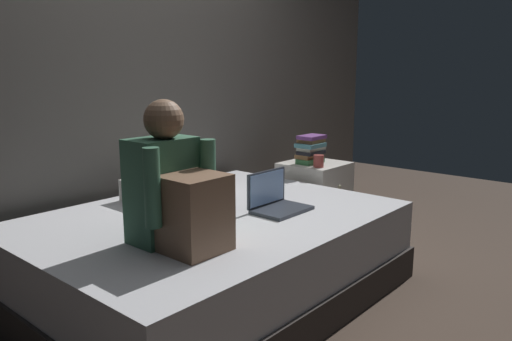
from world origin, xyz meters
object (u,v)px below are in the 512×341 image
at_px(nightstand, 314,198).
at_px(person_sitting, 175,191).
at_px(bed, 212,256).
at_px(book_stack, 311,149).
at_px(pillow, 174,187).
at_px(laptop, 276,201).
at_px(mug, 319,161).

bearing_deg(nightstand, person_sitting, -166.18).
relative_size(bed, person_sitting, 3.05).
xyz_separation_m(bed, person_sitting, (-0.43, -0.23, 0.49)).
bearing_deg(book_stack, person_sitting, -165.27).
relative_size(pillow, book_stack, 2.42).
bearing_deg(person_sitting, pillow, 50.91).
height_order(bed, laptop, laptop).
bearing_deg(book_stack, bed, -170.06).
height_order(person_sitting, laptop, person_sitting).
height_order(person_sitting, pillow, person_sitting).
distance_m(laptop, pillow, 0.69).
xyz_separation_m(person_sitting, pillow, (0.55, 0.68, -0.19)).
distance_m(nightstand, pillow, 1.24).
height_order(person_sitting, mug, person_sitting).
height_order(nightstand, person_sitting, person_sitting).
bearing_deg(mug, pillow, 160.74).
relative_size(nightstand, book_stack, 2.42).
distance_m(bed, mug, 1.23).
xyz_separation_m(bed, pillow, (0.12, 0.45, 0.31)).
relative_size(bed, laptop, 6.25).
height_order(laptop, pillow, laptop).
relative_size(person_sitting, pillow, 1.17).
xyz_separation_m(bed, nightstand, (1.30, 0.20, 0.04)).
bearing_deg(book_stack, pillow, 168.80).
xyz_separation_m(nightstand, laptop, (-1.00, -0.42, 0.25)).
distance_m(nightstand, mug, 0.37).
distance_m(person_sitting, laptop, 0.76).
distance_m(pillow, mug, 1.12).
relative_size(bed, pillow, 3.57).
bearing_deg(person_sitting, nightstand, 13.82).
xyz_separation_m(pillow, mug, (1.05, -0.37, 0.06)).
height_order(bed, person_sitting, person_sitting).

